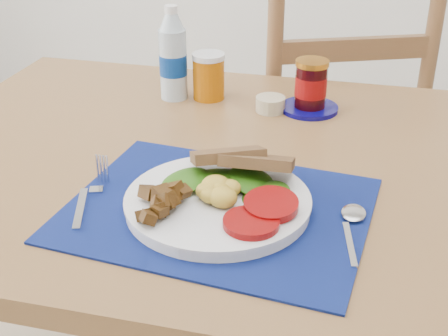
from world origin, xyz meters
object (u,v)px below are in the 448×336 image
breakfast_plate (214,198)px  juice_glass (209,77)px  water_bottle (173,58)px  jam_on_saucer (311,89)px  chair_far (333,94)px

breakfast_plate → juice_glass: juice_glass is taller
water_bottle → jam_on_saucer: 0.30m
chair_far → breakfast_plate: (-0.12, -0.87, 0.15)m
chair_far → juice_glass: (-0.25, -0.42, 0.17)m
breakfast_plate → water_bottle: (-0.21, 0.44, 0.07)m
water_bottle → chair_far: bearing=53.3°
jam_on_saucer → water_bottle: bearing=179.9°
breakfast_plate → water_bottle: water_bottle is taller
breakfast_plate → jam_on_saucer: jam_on_saucer is taller
chair_far → jam_on_saucer: chair_far is taller
chair_far → breakfast_plate: bearing=60.1°
chair_far → water_bottle: size_ratio=6.13×
chair_far → jam_on_saucer: size_ratio=10.33×
water_bottle → jam_on_saucer: water_bottle is taller
breakfast_plate → jam_on_saucer: (0.09, 0.44, 0.02)m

